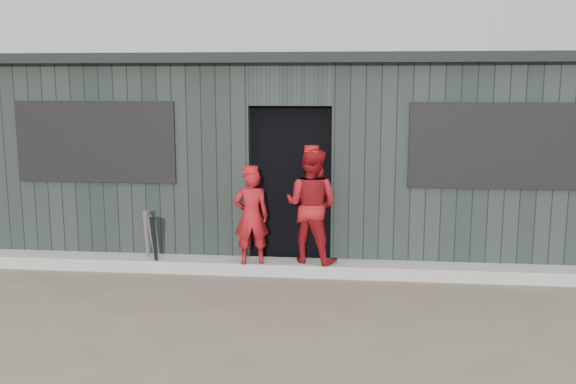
# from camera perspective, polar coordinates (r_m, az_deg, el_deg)

# --- Properties ---
(ground) EXTENTS (80.00, 80.00, 0.00)m
(ground) POSITION_cam_1_polar(r_m,az_deg,el_deg) (6.09, -1.83, -12.20)
(ground) COLOR brown
(ground) RESTS_ON ground
(curb) EXTENTS (8.00, 0.36, 0.15)m
(curb) POSITION_cam_1_polar(r_m,az_deg,el_deg) (7.77, 0.02, -6.71)
(curb) COLOR #A3A39E
(curb) RESTS_ON ground
(bat_left) EXTENTS (0.11, 0.24, 0.77)m
(bat_left) POSITION_cam_1_polar(r_m,az_deg,el_deg) (7.99, -12.42, -4.19)
(bat_left) COLOR gray
(bat_left) RESTS_ON ground
(bat_mid) EXTENTS (0.13, 0.19, 0.71)m
(bat_mid) POSITION_cam_1_polar(r_m,az_deg,el_deg) (7.90, -11.86, -4.55)
(bat_mid) COLOR gray
(bat_mid) RESTS_ON ground
(bat_right) EXTENTS (0.10, 0.29, 0.72)m
(bat_right) POSITION_cam_1_polar(r_m,az_deg,el_deg) (7.84, -11.77, -4.61)
(bat_right) COLOR black
(bat_right) RESTS_ON ground
(player_red_left) EXTENTS (0.47, 0.36, 1.14)m
(player_red_left) POSITION_cam_1_polar(r_m,az_deg,el_deg) (7.54, -3.30, -2.20)
(player_red_left) COLOR maroon
(player_red_left) RESTS_ON curb
(player_red_right) EXTENTS (0.80, 0.71, 1.37)m
(player_red_right) POSITION_cam_1_polar(r_m,az_deg,el_deg) (7.60, 2.09, -1.20)
(player_red_right) COLOR maroon
(player_red_right) RESTS_ON curb
(player_grey_back) EXTENTS (0.61, 0.44, 1.17)m
(player_grey_back) POSITION_cam_1_polar(r_m,az_deg,el_deg) (8.27, 2.19, -2.09)
(player_grey_back) COLOR silver
(player_grey_back) RESTS_ON ground
(dugout) EXTENTS (8.30, 3.30, 2.62)m
(dugout) POSITION_cam_1_polar(r_m,az_deg,el_deg) (9.19, 1.12, 3.54)
(dugout) COLOR black
(dugout) RESTS_ON ground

